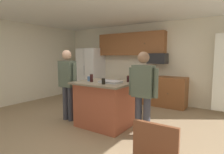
% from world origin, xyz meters
% --- Properties ---
extents(floor, '(7.04, 7.04, 0.00)m').
position_xyz_m(floor, '(0.00, 0.00, 0.00)').
color(floor, '#937A5B').
rests_on(floor, ground).
extents(ceiling, '(7.04, 7.04, 0.00)m').
position_xyz_m(ceiling, '(0.00, 0.00, 2.60)').
color(ceiling, white).
extents(back_wall, '(6.40, 0.10, 2.60)m').
position_xyz_m(back_wall, '(0.00, 2.80, 1.30)').
color(back_wall, beige).
rests_on(back_wall, ground).
extents(side_wall_left, '(0.10, 5.60, 2.60)m').
position_xyz_m(side_wall_left, '(-3.20, 0.00, 1.30)').
color(side_wall_left, beige).
rests_on(side_wall_left, ground).
extents(cabinet_run_upper, '(2.40, 0.38, 0.75)m').
position_xyz_m(cabinet_run_upper, '(-0.40, 2.60, 1.93)').
color(cabinet_run_upper, brown).
extents(cabinet_run_lower, '(1.80, 0.63, 0.90)m').
position_xyz_m(cabinet_run_lower, '(0.60, 2.48, 0.45)').
color(cabinet_run_lower, brown).
rests_on(cabinet_run_lower, ground).
extents(refrigerator, '(0.87, 0.76, 1.81)m').
position_xyz_m(refrigerator, '(-2.00, 2.38, 0.91)').
color(refrigerator, white).
rests_on(refrigerator, ground).
extents(microwave_over_range, '(0.56, 0.40, 0.32)m').
position_xyz_m(microwave_over_range, '(0.60, 2.50, 1.45)').
color(microwave_over_range, black).
extents(kitchen_island, '(1.21, 0.98, 0.97)m').
position_xyz_m(kitchen_island, '(0.28, 0.12, 0.49)').
color(kitchen_island, '#9E4C33').
rests_on(kitchen_island, ground).
extents(person_guest_left, '(0.57, 0.22, 1.61)m').
position_xyz_m(person_guest_left, '(1.23, 0.01, 0.92)').
color(person_guest_left, '#383842').
rests_on(person_guest_left, ground).
extents(person_guest_right, '(0.57, 0.22, 1.66)m').
position_xyz_m(person_guest_right, '(-0.65, -0.07, 0.96)').
color(person_guest_right, '#383842').
rests_on(person_guest_right, ground).
extents(mug_blue_stoneware, '(0.12, 0.08, 0.10)m').
position_xyz_m(mug_blue_stoneware, '(-0.08, 0.05, 1.02)').
color(mug_blue_stoneware, '#4C6B99').
rests_on(mug_blue_stoneware, kitchen_island).
extents(glass_short_whisky, '(0.07, 0.07, 0.12)m').
position_xyz_m(glass_short_whisky, '(0.46, -0.16, 1.03)').
color(glass_short_whisky, black).
rests_on(glass_short_whisky, kitchen_island).
extents(tumbler_amber, '(0.07, 0.07, 0.17)m').
position_xyz_m(tumbler_amber, '(0.05, -0.03, 1.06)').
color(tumbler_amber, black).
rests_on(tumbler_amber, kitchen_island).
extents(glass_dark_ale, '(0.07, 0.07, 0.13)m').
position_xyz_m(glass_dark_ale, '(0.72, 0.39, 1.04)').
color(glass_dark_ale, black).
rests_on(glass_dark_ale, kitchen_island).
extents(serving_tray, '(0.44, 0.30, 0.04)m').
position_xyz_m(serving_tray, '(0.46, 0.09, 0.99)').
color(serving_tray, '#B7B7BC').
rests_on(serving_tray, kitchen_island).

